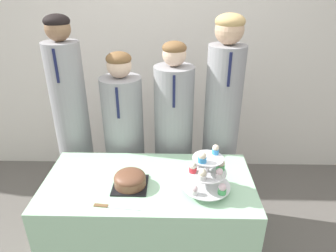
{
  "coord_description": "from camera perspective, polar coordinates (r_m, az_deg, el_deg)",
  "views": [
    {
      "loc": [
        0.15,
        -1.16,
        1.83
      ],
      "look_at": [
        0.12,
        0.34,
        1.1
      ],
      "focal_mm": 32.0,
      "sensor_mm": 36.0,
      "label": 1
    }
  ],
  "objects": [
    {
      "name": "student_0",
      "position": [
        2.36,
        -17.49,
        -1.25
      ],
      "size": [
        0.25,
        0.26,
        1.64
      ],
      "color": "#939399",
      "rests_on": "ground_plane"
    },
    {
      "name": "round_cake",
      "position": [
        1.77,
        -7.25,
        -10.03
      ],
      "size": [
        0.2,
        0.2,
        0.1
      ],
      "color": "black",
      "rests_on": "table"
    },
    {
      "name": "table",
      "position": [
        2.07,
        -3.44,
        -18.64
      ],
      "size": [
        1.26,
        0.62,
        0.75
      ],
      "color": "#A8DBB2",
      "rests_on": "ground_plane"
    },
    {
      "name": "student_2",
      "position": [
        2.29,
        1.05,
        -3.66
      ],
      "size": [
        0.28,
        0.29,
        1.47
      ],
      "color": "#939399",
      "rests_on": "ground_plane"
    },
    {
      "name": "student_3",
      "position": [
        2.26,
        9.97,
        -1.26
      ],
      "size": [
        0.26,
        0.26,
        1.65
      ],
      "color": "#939399",
      "rests_on": "ground_plane"
    },
    {
      "name": "wall_back",
      "position": [
        2.88,
        -1.8,
        16.46
      ],
      "size": [
        9.0,
        0.06,
        2.7
      ],
      "color": "silver",
      "rests_on": "ground_plane"
    },
    {
      "name": "cake_knife",
      "position": [
        1.67,
        -11.13,
        -14.81
      ],
      "size": [
        0.25,
        0.05,
        0.01
      ],
      "rotation": [
        0.0,
        0.0,
        -0.11
      ],
      "color": "silver",
      "rests_on": "table"
    },
    {
      "name": "student_1",
      "position": [
        2.33,
        -8.17,
        -4.29
      ],
      "size": [
        0.3,
        0.3,
        1.4
      ],
      "color": "#939399",
      "rests_on": "ground_plane"
    },
    {
      "name": "cupcake_stand",
      "position": [
        1.68,
        7.45,
        -8.69
      ],
      "size": [
        0.27,
        0.27,
        0.29
      ],
      "color": "silver",
      "rests_on": "table"
    }
  ]
}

